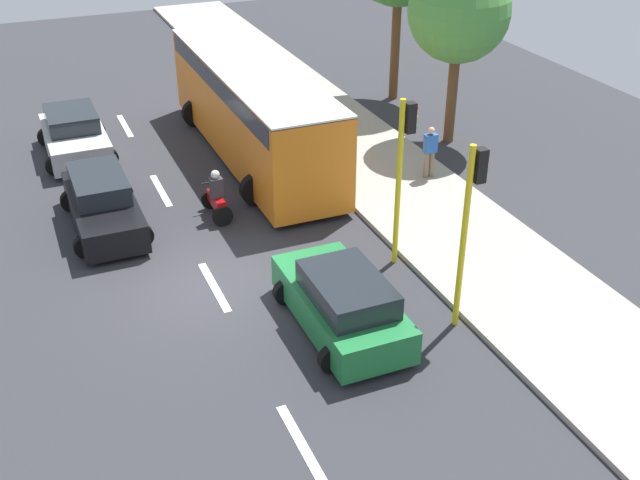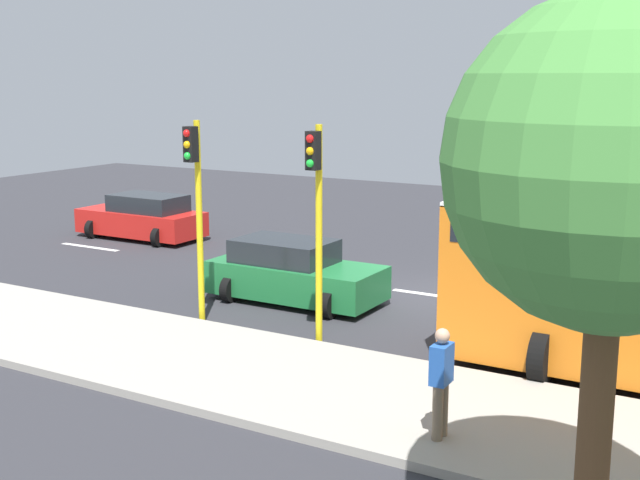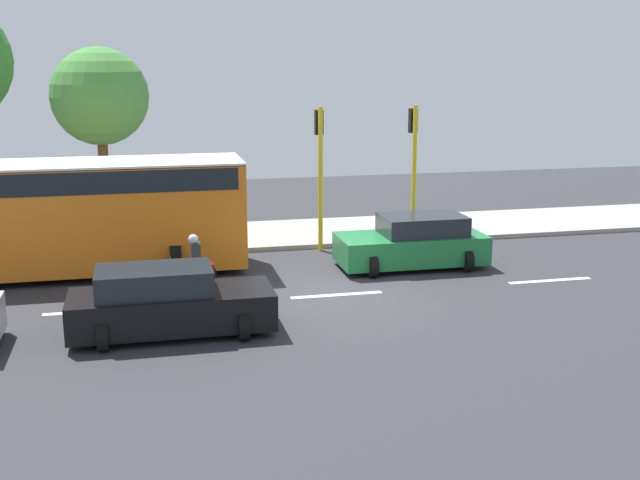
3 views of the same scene
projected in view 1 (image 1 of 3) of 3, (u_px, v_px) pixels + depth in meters
ground_plane at (214, 289)px, 19.55m from camera, size 40.00×60.00×0.10m
sidewalk at (454, 232)px, 21.85m from camera, size 4.00×60.00×0.15m
lane_stripe_north at (303, 446)px, 14.71m from camera, size 0.20×2.40×0.01m
lane_stripe_mid at (214, 287)px, 19.52m from camera, size 0.20×2.40×0.01m
lane_stripe_south at (161, 190)px, 24.32m from camera, size 0.20×2.40×0.01m
lane_stripe_far_south at (125, 126)px, 29.13m from camera, size 0.20×2.40×0.01m
car_silver at (75, 136)px, 26.42m from camera, size 2.35×4.03×1.52m
car_black at (103, 204)px, 21.96m from camera, size 2.14×4.43×1.52m
car_green at (342, 303)px, 17.65m from camera, size 2.27×4.23×1.52m
city_bus at (252, 104)px, 25.79m from camera, size 3.20×11.00×3.16m
motorcycle at (216, 198)px, 22.46m from camera, size 0.60×1.30×1.53m
pedestrian_near_signal at (430, 150)px, 24.42m from camera, size 0.40×0.24×1.69m
traffic_light_corner at (470, 212)px, 16.75m from camera, size 0.49×0.24×4.50m
traffic_light_midblock at (403, 159)px, 19.18m from camera, size 0.49×0.24×4.50m
street_tree_south at (459, 12)px, 25.61m from camera, size 3.43×3.43×6.32m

